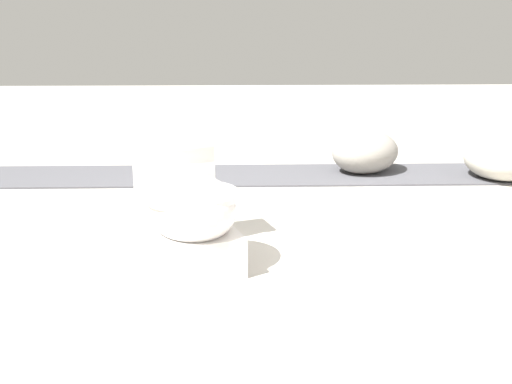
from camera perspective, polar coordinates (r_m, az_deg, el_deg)
The scene contains 5 objects.
ground_plane at distance 2.69m, azimuth -2.35°, elevation -5.91°, with size 14.00×14.00×0.00m, color #B7B2A8.
gravel_strip at distance 4.02m, azimuth 5.00°, elevation 1.65°, with size 0.56×8.00×0.01m, color #4C4C51.
toilet at distance 2.59m, azimuth -6.63°, elevation -1.77°, with size 0.72×0.56×0.52m.
boulder_near at distance 4.11m, azimuth 10.35°, elevation 3.78°, with size 0.48×0.38×0.29m, color gray.
boulder_far at distance 4.19m, azimuth 22.25°, elevation 2.90°, with size 0.49×0.43×0.27m, color #ADA899.
Camera 1 is at (2.50, 0.04, 1.01)m, focal length 42.00 mm.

